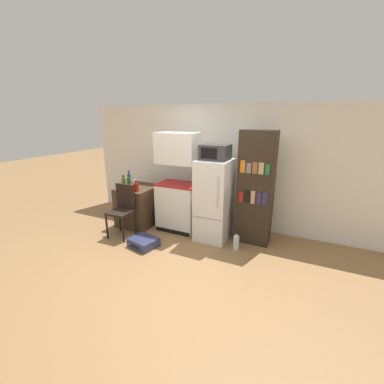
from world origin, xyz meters
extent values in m
plane|color=olive|center=(0.00, 0.00, 0.00)|extent=(24.00, 24.00, 0.00)
cube|color=white|center=(0.20, 2.00, 1.21)|extent=(6.40, 0.10, 2.41)
cube|color=#422D1E|center=(-1.44, 1.20, 0.40)|extent=(0.69, 0.79, 0.80)
cube|color=white|center=(-0.57, 1.33, 0.46)|extent=(0.78, 0.54, 0.91)
cube|color=#B21E1E|center=(-0.57, 1.33, 0.93)|extent=(0.79, 0.55, 0.03)
cube|color=white|center=(-0.57, 1.33, 1.61)|extent=(0.78, 0.46, 0.57)
cube|color=black|center=(-0.57, 1.06, 0.04)|extent=(0.74, 0.01, 0.08)
cube|color=white|center=(0.19, 1.27, 0.73)|extent=(0.57, 0.65, 1.46)
cube|color=gray|center=(0.19, 0.94, 0.50)|extent=(0.55, 0.01, 0.01)
cylinder|color=silver|center=(0.38, 0.93, 0.99)|extent=(0.02, 0.02, 0.51)
cube|color=#333333|center=(0.19, 1.27, 1.59)|extent=(0.49, 0.37, 0.26)
cube|color=black|center=(0.15, 1.08, 1.59)|extent=(0.28, 0.01, 0.18)
cube|color=#2D2319|center=(0.89, 1.43, 0.99)|extent=(0.60, 0.34, 1.98)
cube|color=red|center=(0.69, 1.26, 0.86)|extent=(0.07, 0.01, 0.18)
cube|color=black|center=(0.79, 1.26, 0.88)|extent=(0.09, 0.01, 0.22)
cube|color=tan|center=(0.89, 1.26, 0.88)|extent=(0.07, 0.01, 0.22)
cube|color=#332856|center=(0.99, 1.26, 0.87)|extent=(0.07, 0.01, 0.20)
cube|color=#332856|center=(1.09, 1.26, 0.88)|extent=(0.09, 0.01, 0.22)
cube|color=orange|center=(0.69, 1.26, 1.39)|extent=(0.08, 0.01, 0.21)
cube|color=slate|center=(0.79, 1.26, 1.37)|extent=(0.08, 0.01, 0.17)
cube|color=brown|center=(0.89, 1.26, 1.38)|extent=(0.08, 0.01, 0.19)
cube|color=tan|center=(0.99, 1.26, 1.38)|extent=(0.08, 0.01, 0.19)
cube|color=#1E7033|center=(1.09, 1.26, 1.37)|extent=(0.07, 0.01, 0.17)
cylinder|color=#AD1914|center=(-1.27, 0.94, 0.88)|extent=(0.09, 0.09, 0.16)
cylinder|color=#AD1914|center=(-1.27, 0.94, 0.98)|extent=(0.04, 0.04, 0.03)
cylinder|color=black|center=(-1.27, 0.94, 1.00)|extent=(0.05, 0.05, 0.02)
cylinder|color=#1E47A3|center=(-1.65, 1.21, 0.92)|extent=(0.06, 0.06, 0.25)
cylinder|color=#1E47A3|center=(-1.65, 1.21, 1.07)|extent=(0.03, 0.03, 0.04)
cylinder|color=black|center=(-1.65, 1.21, 1.11)|extent=(0.03, 0.03, 0.03)
cylinder|color=white|center=(-1.58, 1.27, 0.86)|extent=(0.07, 0.07, 0.12)
cylinder|color=white|center=(-1.58, 1.27, 0.93)|extent=(0.03, 0.03, 0.02)
cylinder|color=black|center=(-1.58, 1.27, 0.95)|extent=(0.03, 0.03, 0.01)
cylinder|color=#1E6028|center=(-1.47, 0.97, 0.92)|extent=(0.07, 0.07, 0.23)
cylinder|color=#1E6028|center=(-1.47, 0.97, 1.05)|extent=(0.03, 0.03, 0.04)
cylinder|color=black|center=(-1.47, 0.97, 1.09)|extent=(0.04, 0.04, 0.02)
cylinder|color=#566619|center=(-1.57, 0.94, 0.91)|extent=(0.08, 0.08, 0.22)
cylinder|color=#566619|center=(-1.57, 0.94, 1.04)|extent=(0.04, 0.04, 0.04)
cylinder|color=black|center=(-1.57, 0.94, 1.07)|extent=(0.04, 0.04, 0.02)
cylinder|color=black|center=(-1.55, 0.37, 0.23)|extent=(0.04, 0.04, 0.47)
cylinder|color=black|center=(-1.18, 0.38, 0.23)|extent=(0.04, 0.04, 0.47)
cylinder|color=black|center=(-1.56, 0.73, 0.23)|extent=(0.04, 0.04, 0.47)
cylinder|color=black|center=(-1.19, 0.74, 0.23)|extent=(0.04, 0.04, 0.47)
cube|color=black|center=(-1.37, 0.55, 0.49)|extent=(0.41, 0.41, 0.04)
cube|color=black|center=(-1.38, 0.73, 0.74)|extent=(0.38, 0.06, 0.47)
cube|color=navy|center=(-0.77, 0.41, 0.08)|extent=(0.53, 0.47, 0.15)
cylinder|color=black|center=(-0.81, 0.20, 0.08)|extent=(0.20, 0.06, 0.02)
cylinder|color=silver|center=(0.71, 1.01, 0.12)|extent=(0.10, 0.10, 0.24)
cylinder|color=silver|center=(0.71, 1.01, 0.26)|extent=(0.04, 0.04, 0.04)
cylinder|color=black|center=(0.71, 1.01, 0.30)|extent=(0.05, 0.05, 0.02)
camera|label=1|loc=(1.72, -2.87, 2.19)|focal=24.00mm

